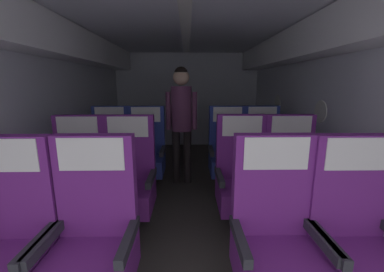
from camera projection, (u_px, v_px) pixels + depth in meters
ground at (186, 200)px, 3.04m from camera, size 3.41×5.97×0.02m
fuselage_shell at (186, 73)px, 2.96m from camera, size 3.29×5.62×2.12m
seat_a_left_window at (7, 246)px, 1.45m from camera, size 0.52×0.50×1.11m
seat_a_left_aisle at (93, 244)px, 1.47m from camera, size 0.52×0.50×1.11m
seat_a_right_aisle at (356, 243)px, 1.48m from camera, size 0.52×0.50×1.11m
seat_a_right_window at (275, 242)px, 1.49m from camera, size 0.52×0.50×1.11m
seat_b_left_window at (78, 182)px, 2.39m from camera, size 0.52×0.50×1.11m
seat_b_left_aisle at (129, 182)px, 2.39m from camera, size 0.52×0.50×1.11m
seat_b_right_aisle at (291, 181)px, 2.43m from camera, size 0.52×0.50×1.11m
seat_b_right_window at (242, 180)px, 2.43m from camera, size 0.52×0.50×1.11m
seat_c_left_window at (110, 154)px, 3.34m from camera, size 0.52×0.50×1.11m
seat_c_left_aisle at (146, 154)px, 3.33m from camera, size 0.52×0.50×1.11m
seat_c_right_aisle at (262, 153)px, 3.38m from camera, size 0.52×0.50×1.11m
seat_c_right_window at (227, 154)px, 3.35m from camera, size 0.52×0.50×1.11m
flight_attendant at (181, 113)px, 3.36m from camera, size 0.43×0.28×1.63m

